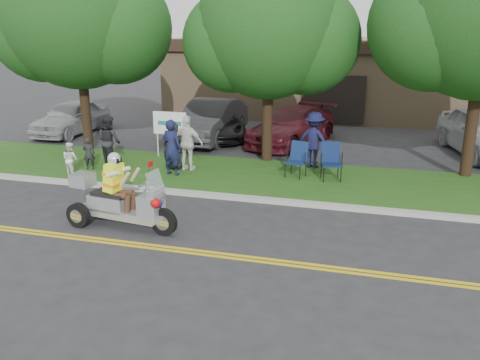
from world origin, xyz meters
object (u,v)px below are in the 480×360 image
(trike_scooter, at_px, (119,202))
(lawn_chair_b, at_px, (331,159))
(lawn_chair_a, at_px, (298,157))
(spectator_adult_left, at_px, (172,147))
(spectator_adult_mid, at_px, (109,141))
(parked_car_left, at_px, (211,120))
(parked_car_far_left, at_px, (71,117))
(parked_car_mid, at_px, (216,123))
(spectator_adult_right, at_px, (188,143))
(parked_car_right, at_px, (292,126))

(trike_scooter, bearing_deg, lawn_chair_b, 56.23)
(lawn_chair_a, height_order, spectator_adult_left, spectator_adult_left)
(spectator_adult_mid, distance_m, parked_car_left, 5.48)
(spectator_adult_left, bearing_deg, parked_car_far_left, -25.82)
(trike_scooter, bearing_deg, parked_car_mid, 102.75)
(lawn_chair_b, relative_size, spectator_adult_mid, 0.67)
(lawn_chair_a, relative_size, parked_car_far_left, 0.25)
(spectator_adult_right, bearing_deg, spectator_adult_left, 68.86)
(spectator_adult_right, distance_m, parked_car_right, 5.79)
(parked_car_right, bearing_deg, parked_car_far_left, -157.32)
(trike_scooter, distance_m, lawn_chair_b, 6.77)
(trike_scooter, xyz_separation_m, parked_car_right, (2.37, 10.07, 0.09))
(spectator_adult_right, bearing_deg, parked_car_mid, -77.32)
(parked_car_far_left, relative_size, parked_car_mid, 0.95)
(parked_car_left, bearing_deg, parked_car_mid, 80.60)
(spectator_adult_left, distance_m, spectator_adult_mid, 2.44)
(trike_scooter, bearing_deg, parked_car_right, 84.32)
(lawn_chair_a, distance_m, parked_car_left, 6.45)
(lawn_chair_b, xyz_separation_m, parked_car_right, (-2.10, 4.98, -0.01))
(trike_scooter, xyz_separation_m, parked_car_far_left, (-7.43, 9.35, 0.10))
(parked_car_mid, bearing_deg, lawn_chair_a, -71.63)
(spectator_adult_left, distance_m, parked_car_left, 5.60)
(parked_car_far_left, distance_m, parked_car_left, 6.42)
(lawn_chair_b, height_order, parked_car_left, parked_car_left)
(trike_scooter, xyz_separation_m, spectator_adult_mid, (-2.83, 4.62, 0.32))
(parked_car_mid, bearing_deg, parked_car_right, -25.45)
(lawn_chair_b, height_order, parked_car_far_left, parked_car_far_left)
(spectator_adult_left, xyz_separation_m, parked_car_far_left, (-7.01, 5.13, -0.24))
(spectator_adult_left, height_order, spectator_adult_right, spectator_adult_right)
(spectator_adult_mid, bearing_deg, parked_car_mid, -81.79)
(spectator_adult_right, height_order, parked_car_left, spectator_adult_right)
(lawn_chair_b, xyz_separation_m, parked_car_far_left, (-11.90, 4.27, 0.00))
(spectator_adult_left, bearing_deg, spectator_adult_mid, 1.06)
(spectator_adult_mid, height_order, parked_car_mid, spectator_adult_mid)
(spectator_adult_left, distance_m, parked_car_mid, 6.08)
(trike_scooter, bearing_deg, spectator_adult_left, 103.23)
(lawn_chair_b, bearing_deg, parked_car_left, 123.43)
(lawn_chair_b, bearing_deg, parked_car_right, 96.87)
(lawn_chair_a, relative_size, spectator_adult_right, 0.61)
(parked_car_left, xyz_separation_m, parked_car_right, (3.39, 0.28, -0.11))
(trike_scooter, height_order, parked_car_right, trike_scooter)
(parked_car_left, bearing_deg, lawn_chair_a, -44.89)
(spectator_adult_left, xyz_separation_m, spectator_adult_mid, (-2.41, 0.40, -0.03))
(spectator_adult_left, bearing_deg, spectator_adult_right, -104.92)
(spectator_adult_left, height_order, parked_car_right, spectator_adult_left)
(parked_car_right, bearing_deg, spectator_adult_right, -96.97)
(parked_car_right, bearing_deg, spectator_adult_left, -96.95)
(spectator_adult_mid, distance_m, parked_car_right, 7.53)
(spectator_adult_left, relative_size, parked_car_far_left, 0.40)
(lawn_chair_a, xyz_separation_m, parked_car_far_left, (-10.87, 4.23, 0.03))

